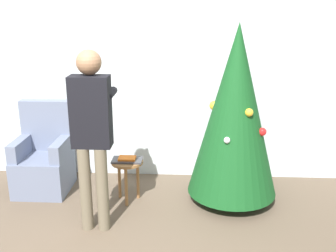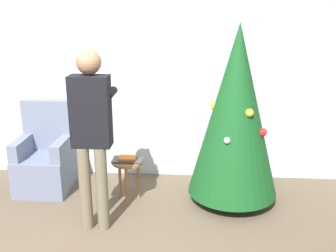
{
  "view_description": "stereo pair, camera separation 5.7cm",
  "coord_description": "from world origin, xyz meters",
  "px_view_note": "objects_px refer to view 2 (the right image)",
  "views": [
    {
      "loc": [
        0.89,
        -2.65,
        2.2
      ],
      "look_at": [
        0.68,
        1.19,
        1.0
      ],
      "focal_mm": 42.0,
      "sensor_mm": 36.0,
      "label": 1
    },
    {
      "loc": [
        0.94,
        -2.65,
        2.2
      ],
      "look_at": [
        0.68,
        1.19,
        1.0
      ],
      "focal_mm": 42.0,
      "sensor_mm": 36.0,
      "label": 2
    }
  ],
  "objects_px": {
    "christmas_tree": "(236,112)",
    "side_stool": "(128,168)",
    "armchair": "(46,159)",
    "person_standing": "(91,125)"
  },
  "relations": [
    {
      "from": "christmas_tree",
      "to": "side_stool",
      "type": "xyz_separation_m",
      "value": [
        -1.2,
        -0.08,
        -0.67
      ]
    },
    {
      "from": "armchair",
      "to": "side_stool",
      "type": "relative_size",
      "value": 2.17
    },
    {
      "from": "person_standing",
      "to": "side_stool",
      "type": "height_order",
      "value": "person_standing"
    },
    {
      "from": "person_standing",
      "to": "side_stool",
      "type": "distance_m",
      "value": 0.91
    },
    {
      "from": "armchair",
      "to": "side_stool",
      "type": "height_order",
      "value": "armchair"
    },
    {
      "from": "christmas_tree",
      "to": "armchair",
      "type": "xyz_separation_m",
      "value": [
        -2.26,
        0.18,
        -0.7
      ]
    },
    {
      "from": "christmas_tree",
      "to": "side_stool",
      "type": "height_order",
      "value": "christmas_tree"
    },
    {
      "from": "armchair",
      "to": "person_standing",
      "type": "relative_size",
      "value": 0.6
    },
    {
      "from": "christmas_tree",
      "to": "side_stool",
      "type": "relative_size",
      "value": 4.09
    },
    {
      "from": "person_standing",
      "to": "side_stool",
      "type": "xyz_separation_m",
      "value": [
        0.24,
        0.56,
        -0.68
      ]
    }
  ]
}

